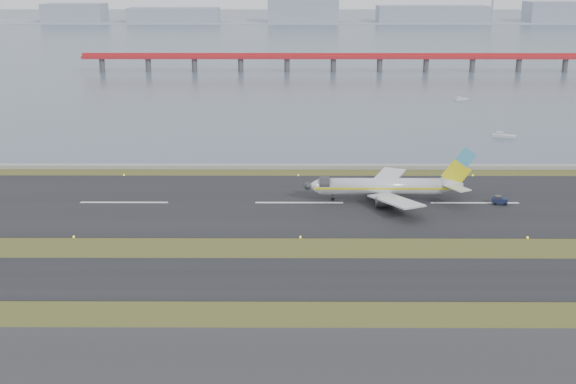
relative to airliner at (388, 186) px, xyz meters
name	(u,v)px	position (x,y,z in m)	size (l,w,h in m)	color
ground	(301,252)	(-20.26, -31.76, -3.46)	(1000.00, 1000.00, 0.00)	#384217
taxiway_strip	(302,278)	(-20.26, -43.76, -3.41)	(1000.00, 18.00, 0.10)	black
runway_strip	(299,203)	(-20.26, -1.76, -3.41)	(1000.00, 45.00, 0.10)	black
seawall	(298,167)	(-20.26, 28.24, -2.96)	(1000.00, 2.50, 1.00)	gray
bay_water	(293,36)	(-20.26, 428.24, -3.46)	(1400.00, 800.00, 1.30)	#455263
red_pier	(333,58)	(-0.26, 218.24, 3.82)	(260.00, 5.00, 10.20)	red
far_shoreline	(307,16)	(-6.64, 588.24, 2.61)	(1400.00, 80.00, 60.50)	#8E96A8
airliner	(388,186)	(0.00, 0.00, 0.00)	(38.52, 32.89, 12.80)	silver
pushback_tug	(499,200)	(25.07, -2.60, -2.46)	(3.41, 2.25, 2.06)	#141A38
workboat_near	(503,136)	(45.22, 65.72, -2.91)	(7.46, 4.81, 1.74)	silver
workboat_far	(461,99)	(46.96, 133.15, -2.98)	(6.48, 4.11, 1.51)	silver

